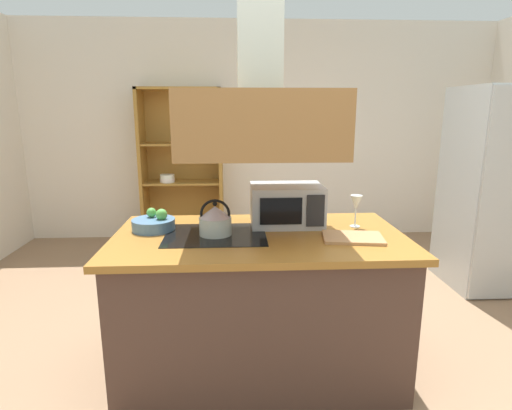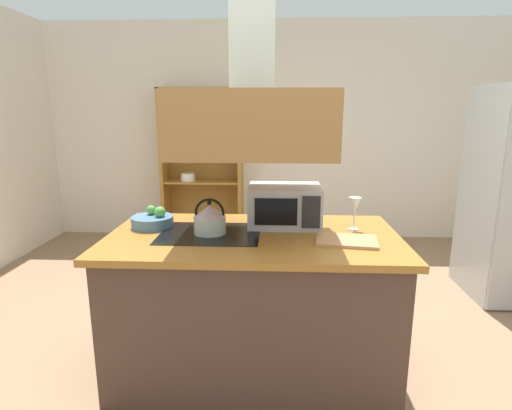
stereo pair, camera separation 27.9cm
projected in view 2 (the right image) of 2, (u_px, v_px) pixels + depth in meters
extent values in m
plane|color=#906F53|center=(282.00, 371.00, 2.64)|extent=(7.80, 7.80, 0.00)
cube|color=silver|center=(280.00, 133.00, 5.25)|extent=(6.00, 0.12, 2.70)
cube|color=#4C342A|center=(253.00, 306.00, 2.59)|extent=(1.67, 0.89, 0.86)
cube|color=#A06929|center=(253.00, 237.00, 2.48)|extent=(1.75, 0.97, 0.04)
cube|color=black|center=(210.00, 233.00, 2.49)|extent=(0.60, 0.48, 0.00)
cube|color=#9D6A39|center=(253.00, 124.00, 2.33)|extent=(0.90, 0.70, 0.36)
cube|color=#A4742E|center=(165.00, 166.00, 5.16)|extent=(0.04, 0.40, 1.89)
cube|color=#A4742E|center=(240.00, 166.00, 5.11)|extent=(0.04, 0.40, 1.89)
cube|color=#A4742E|center=(200.00, 89.00, 4.93)|extent=(0.99, 0.40, 0.03)
cube|color=#A4742E|center=(205.00, 236.00, 5.34)|extent=(0.99, 0.40, 0.08)
cube|color=#A4742E|center=(205.00, 164.00, 5.32)|extent=(0.99, 0.02, 1.89)
cube|color=#A4742E|center=(203.00, 181.00, 5.18)|extent=(0.91, 0.36, 0.02)
cube|color=#A4742E|center=(202.00, 143.00, 5.07)|extent=(0.91, 0.36, 0.02)
cylinder|color=white|center=(188.00, 179.00, 5.13)|extent=(0.18, 0.18, 0.05)
cylinder|color=white|center=(188.00, 175.00, 5.12)|extent=(0.17, 0.17, 0.05)
cylinder|color=silver|center=(211.00, 138.00, 5.01)|extent=(0.01, 0.01, 0.12)
cone|color=silver|center=(211.00, 129.00, 4.99)|extent=(0.07, 0.07, 0.08)
cylinder|color=silver|center=(224.00, 138.00, 5.00)|extent=(0.01, 0.01, 0.12)
cone|color=silver|center=(224.00, 129.00, 4.98)|extent=(0.07, 0.07, 0.08)
cylinder|color=#B8C2BA|center=(210.00, 225.00, 2.48)|extent=(0.19, 0.19, 0.11)
cone|color=#C1B2C1|center=(209.00, 211.00, 2.46)|extent=(0.18, 0.18, 0.07)
sphere|color=black|center=(209.00, 203.00, 2.45)|extent=(0.03, 0.03, 0.03)
torus|color=black|center=(210.00, 213.00, 2.46)|extent=(0.18, 0.02, 0.18)
cube|color=tan|center=(346.00, 241.00, 2.33)|extent=(0.37, 0.29, 0.02)
cube|color=#B7BABF|center=(285.00, 205.00, 2.65)|extent=(0.46, 0.34, 0.26)
cube|color=black|center=(276.00, 212.00, 2.49)|extent=(0.26, 0.01, 0.17)
cube|color=#262628|center=(311.00, 212.00, 2.48)|extent=(0.11, 0.01, 0.20)
cylinder|color=silver|center=(354.00, 229.00, 2.57)|extent=(0.06, 0.06, 0.01)
cylinder|color=silver|center=(354.00, 220.00, 2.56)|extent=(0.01, 0.01, 0.11)
cone|color=silver|center=(355.00, 205.00, 2.54)|extent=(0.08, 0.08, 0.09)
cylinder|color=#4C7299|center=(153.00, 222.00, 2.63)|extent=(0.26, 0.26, 0.07)
sphere|color=#53AB46|center=(160.00, 212.00, 2.60)|extent=(0.07, 0.07, 0.07)
sphere|color=#51A644|center=(151.00, 210.00, 2.66)|extent=(0.06, 0.06, 0.06)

